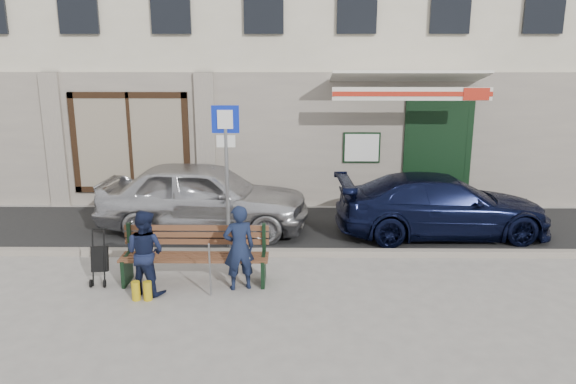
{
  "coord_description": "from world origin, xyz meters",
  "views": [
    {
      "loc": [
        0.69,
        -8.3,
        3.76
      ],
      "look_at": [
        0.58,
        1.6,
        1.2
      ],
      "focal_mm": 35.0,
      "sensor_mm": 36.0,
      "label": 1
    }
  ],
  "objects_px": {
    "woman": "(145,252)",
    "stroller": "(100,260)",
    "car_silver": "(204,197)",
    "parking_sign": "(226,154)",
    "bench": "(192,256)",
    "man": "(239,248)",
    "car_navy": "(442,205)"
  },
  "relations": [
    {
      "from": "bench",
      "to": "stroller",
      "type": "distance_m",
      "value": 1.51
    },
    {
      "from": "car_silver",
      "to": "stroller",
      "type": "bearing_deg",
      "value": 159.22
    },
    {
      "from": "woman",
      "to": "parking_sign",
      "type": "bearing_deg",
      "value": -95.63
    },
    {
      "from": "woman",
      "to": "stroller",
      "type": "relative_size",
      "value": 1.49
    },
    {
      "from": "car_silver",
      "to": "stroller",
      "type": "xyz_separation_m",
      "value": [
        -1.29,
        -2.74,
        -0.34
      ]
    },
    {
      "from": "man",
      "to": "woman",
      "type": "height_order",
      "value": "man"
    },
    {
      "from": "bench",
      "to": "man",
      "type": "bearing_deg",
      "value": -15.73
    },
    {
      "from": "stroller",
      "to": "car_navy",
      "type": "bearing_deg",
      "value": 14.57
    },
    {
      "from": "car_silver",
      "to": "woman",
      "type": "relative_size",
      "value": 3.24
    },
    {
      "from": "car_silver",
      "to": "parking_sign",
      "type": "relative_size",
      "value": 1.59
    },
    {
      "from": "parking_sign",
      "to": "bench",
      "type": "distance_m",
      "value": 2.21
    },
    {
      "from": "car_silver",
      "to": "bench",
      "type": "height_order",
      "value": "car_silver"
    },
    {
      "from": "woman",
      "to": "stroller",
      "type": "height_order",
      "value": "woman"
    },
    {
      "from": "bench",
      "to": "man",
      "type": "xyz_separation_m",
      "value": [
        0.8,
        -0.22,
        0.23
      ]
    },
    {
      "from": "car_silver",
      "to": "stroller",
      "type": "distance_m",
      "value": 3.05
    },
    {
      "from": "bench",
      "to": "car_navy",
      "type": "bearing_deg",
      "value": 27.92
    },
    {
      "from": "car_navy",
      "to": "bench",
      "type": "relative_size",
      "value": 1.8
    },
    {
      "from": "man",
      "to": "bench",
      "type": "bearing_deg",
      "value": -33.12
    },
    {
      "from": "car_silver",
      "to": "woman",
      "type": "xyz_separation_m",
      "value": [
        -0.44,
        -3.09,
        -0.07
      ]
    },
    {
      "from": "parking_sign",
      "to": "stroller",
      "type": "relative_size",
      "value": 3.03
    },
    {
      "from": "stroller",
      "to": "bench",
      "type": "bearing_deg",
      "value": -6.21
    },
    {
      "from": "car_navy",
      "to": "woman",
      "type": "relative_size",
      "value": 3.21
    },
    {
      "from": "car_silver",
      "to": "car_navy",
      "type": "height_order",
      "value": "car_silver"
    },
    {
      "from": "car_silver",
      "to": "stroller",
      "type": "relative_size",
      "value": 4.82
    },
    {
      "from": "car_silver",
      "to": "woman",
      "type": "distance_m",
      "value": 3.12
    },
    {
      "from": "car_silver",
      "to": "bench",
      "type": "xyz_separation_m",
      "value": [
        0.22,
        -2.71,
        -0.28
      ]
    },
    {
      "from": "car_navy",
      "to": "man",
      "type": "relative_size",
      "value": 3.12
    },
    {
      "from": "car_silver",
      "to": "man",
      "type": "relative_size",
      "value": 3.14
    },
    {
      "from": "bench",
      "to": "man",
      "type": "height_order",
      "value": "man"
    },
    {
      "from": "man",
      "to": "stroller",
      "type": "relative_size",
      "value": 1.53
    },
    {
      "from": "car_navy",
      "to": "man",
      "type": "distance_m",
      "value": 4.75
    },
    {
      "from": "man",
      "to": "stroller",
      "type": "xyz_separation_m",
      "value": [
        -2.3,
        0.19,
        -0.29
      ]
    }
  ]
}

